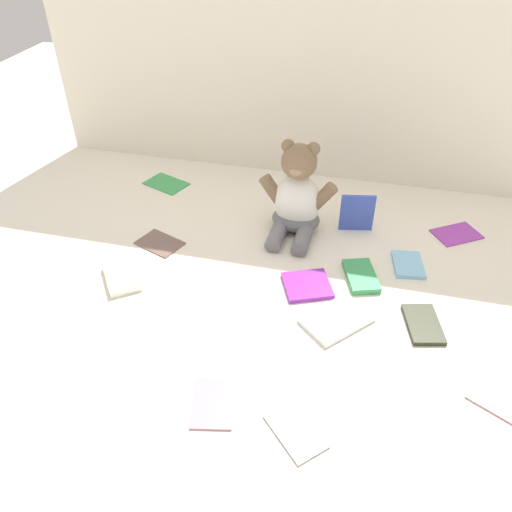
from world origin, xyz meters
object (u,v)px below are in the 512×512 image
Objects in this scene: book_case_5 at (213,402)px; book_case_12 at (160,243)px; book_case_1 at (122,277)px; book_case_10 at (296,431)px; book_case_11 at (361,277)px; teddy_bear at (297,199)px; book_case_0 at (457,233)px; book_case_9 at (505,397)px; book_case_6 at (166,183)px; book_case_2 at (423,324)px; book_case_4 at (307,285)px; book_case_8 at (408,265)px; book_case_3 at (337,320)px; book_case_7 at (357,213)px.

book_case_5 is 0.99× the size of book_case_12.
book_case_1 is at bearing -53.83° from book_case_5.
book_case_11 reaches higher than book_case_10.
book_case_0 is at bearing 11.63° from teddy_bear.
book_case_6 is at bearing 84.91° from book_case_9.
book_case_10 is (-0.21, -0.31, -0.00)m from book_case_2.
book_case_4 is at bearing -119.87° from book_case_5.
book_case_9 is (0.46, -0.44, -0.09)m from teddy_bear.
book_case_0 is 0.21m from book_case_8.
book_case_6 is 1.06m from book_case_9.
teddy_bear is 1.75× the size of book_case_3.
book_case_6 is at bearing -117.39° from book_case_1.
teddy_bear is 2.00× the size of book_case_6.
teddy_bear is 0.45m from book_case_6.
book_case_2 is 0.18m from book_case_11.
book_case_4 is at bearing 99.91° from book_case_12.
book_case_7 is (0.01, 0.35, 0.04)m from book_case_3.
book_case_7 reaches higher than book_case_11.
book_case_11 is at bearing -92.85° from book_case_7.
book_case_10 is (0.53, -0.74, 0.00)m from book_case_6.
teddy_bear is at bearing 135.72° from book_case_12.
book_case_6 is 1.26× the size of book_case_8.
book_case_1 is at bearing -4.65° from book_case_11.
book_case_9 is at bearing -159.10° from book_case_3.
book_case_0 is at bearing 127.64° from book_case_12.
book_case_1 is 0.82× the size of book_case_3.
book_case_1 is at bearing 77.52° from book_case_4.
book_case_4 is 0.40m from book_case_12.
book_case_4 is at bearing -71.39° from teddy_bear.
book_case_0 is at bearing 169.90° from book_case_1.
book_case_5 is 0.59m from book_case_8.
book_case_5 is 0.81m from book_case_6.
book_case_9 is at bearing -68.46° from book_case_7.
book_case_6 is 1.11× the size of book_case_12.
teddy_bear is 2.22× the size of book_case_12.
book_case_11 is (-0.28, 0.27, 0.00)m from book_case_9.
book_case_3 is at bearing -102.68° from book_case_7.
book_case_6 and book_case_10 have the same top height.
book_case_9 reaches higher than book_case_12.
book_case_7 reaches higher than book_case_4.
book_case_2 is 0.47m from book_case_5.
book_case_3 is at bearing 37.66° from book_case_10.
book_case_2 is (0.68, 0.01, -0.00)m from book_case_1.
book_case_9 is (0.14, -0.15, -0.00)m from book_case_2.
teddy_bear is 2.14× the size of book_case_11.
book_case_12 is at bearing 56.33° from book_case_4.
teddy_bear reaches higher than book_case_12.
book_case_11 reaches higher than book_case_8.
book_case_5 is (-0.19, -0.26, -0.00)m from book_case_3.
book_case_9 is at bearing -20.88° from book_case_10.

